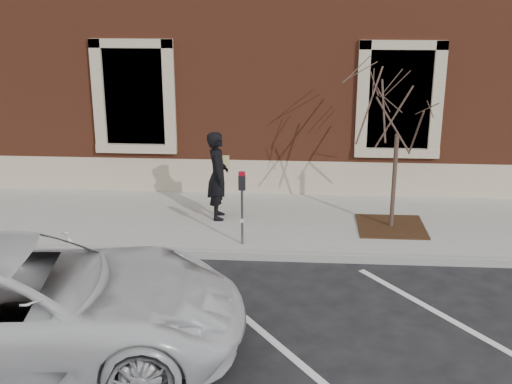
# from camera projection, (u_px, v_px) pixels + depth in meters

# --- Properties ---
(ground) EXTENTS (120.00, 120.00, 0.00)m
(ground) POSITION_uv_depth(u_px,v_px,m) (254.00, 258.00, 11.85)
(ground) COLOR #28282B
(ground) RESTS_ON ground
(sidewalk_near) EXTENTS (40.00, 3.50, 0.15)m
(sidewalk_near) POSITION_uv_depth(u_px,v_px,m) (260.00, 222.00, 13.49)
(sidewalk_near) COLOR #B1B0A6
(sidewalk_near) RESTS_ON ground
(curb_near) EXTENTS (40.00, 0.12, 0.15)m
(curb_near) POSITION_uv_depth(u_px,v_px,m) (254.00, 256.00, 11.78)
(curb_near) COLOR #9E9E99
(curb_near) RESTS_ON ground
(parking_stripes) EXTENTS (28.00, 4.40, 0.01)m
(parking_stripes) POSITION_uv_depth(u_px,v_px,m) (243.00, 316.00, 9.76)
(parking_stripes) COLOR silver
(parking_stripes) RESTS_ON ground
(building_civic) EXTENTS (40.00, 8.62, 8.00)m
(building_civic) POSITION_uv_depth(u_px,v_px,m) (274.00, 17.00, 18.00)
(building_civic) COLOR brown
(building_civic) RESTS_ON ground
(man) EXTENTS (0.52, 0.72, 1.84)m
(man) POSITION_uv_depth(u_px,v_px,m) (218.00, 176.00, 13.25)
(man) COLOR black
(man) RESTS_ON sidewalk_near
(parking_meter) EXTENTS (0.13, 0.10, 1.42)m
(parking_meter) POSITION_uv_depth(u_px,v_px,m) (242.00, 194.00, 11.83)
(parking_meter) COLOR #595B60
(parking_meter) RESTS_ON sidewalk_near
(tree_grate) EXTENTS (1.34, 1.34, 0.03)m
(tree_grate) POSITION_uv_depth(u_px,v_px,m) (391.00, 226.00, 12.97)
(tree_grate) COLOR #3C2813
(tree_grate) RESTS_ON sidewalk_near
(sapling) EXTENTS (2.10, 2.10, 3.49)m
(sapling) POSITION_uv_depth(u_px,v_px,m) (399.00, 107.00, 12.24)
(sapling) COLOR #4B342D
(sapling) RESTS_ON sidewalk_near
(white_truck) EXTENTS (6.32, 3.61, 1.66)m
(white_truck) POSITION_uv_depth(u_px,v_px,m) (17.00, 305.00, 8.35)
(white_truck) COLOR silver
(white_truck) RESTS_ON ground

